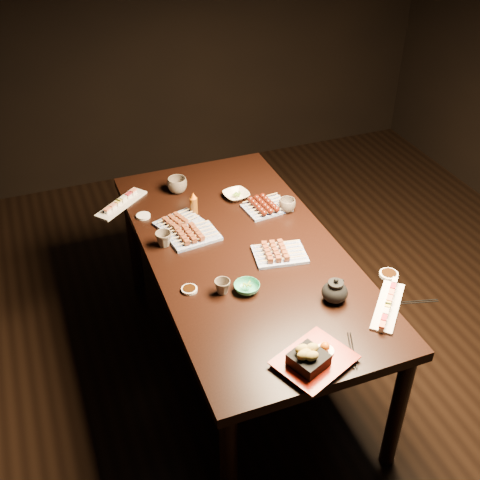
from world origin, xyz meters
name	(u,v)px	position (x,y,z in m)	size (l,w,h in m)	color
ground	(327,373)	(0.00, 0.00, 0.00)	(5.00, 5.00, 0.00)	black
dining_table	(243,307)	(-0.38, 0.27, 0.38)	(0.90, 1.80, 0.75)	black
sushi_platter_near	(388,304)	(0.04, -0.34, 0.77)	(0.33, 0.09, 0.04)	white
sushi_platter_far	(121,202)	(-0.85, 0.87, 0.77)	(0.33, 0.09, 0.04)	white
yakitori_plate_center	(193,232)	(-0.58, 0.44, 0.78)	(0.24, 0.18, 0.06)	#828EB6
yakitori_plate_right	(280,251)	(-0.24, 0.15, 0.78)	(0.24, 0.18, 0.06)	#828EB6
yakitori_plate_left	(178,219)	(-0.61, 0.59, 0.78)	(0.22, 0.16, 0.06)	#828EB6
tsukune_plate	(267,204)	(-0.14, 0.55, 0.78)	(0.23, 0.17, 0.06)	#828EB6
edamame_bowl_green	(247,288)	(-0.48, -0.03, 0.77)	(0.11, 0.11, 0.04)	#339D74
edamame_bowl_cream	(236,195)	(-0.25, 0.72, 0.77)	(0.13, 0.13, 0.03)	#F4E4C8
tempura_tray	(315,354)	(-0.40, -0.52, 0.80)	(0.28, 0.23, 0.10)	black
teacup_near_left	(222,287)	(-0.58, 0.00, 0.78)	(0.07, 0.07, 0.07)	brown
teacup_mid_right	(287,205)	(-0.04, 0.50, 0.78)	(0.09, 0.09, 0.07)	brown
teacup_far_left	(164,239)	(-0.73, 0.43, 0.79)	(0.08, 0.08, 0.07)	brown
teacup_far_right	(177,185)	(-0.53, 0.89, 0.79)	(0.11, 0.11, 0.09)	brown
teapot	(335,290)	(-0.15, -0.22, 0.81)	(0.13, 0.13, 0.11)	black
condiment_bottle	(194,203)	(-0.51, 0.65, 0.81)	(0.04, 0.04, 0.12)	#67370D
sauce_dish_west	(189,290)	(-0.72, 0.06, 0.76)	(0.07, 0.07, 0.01)	white
sauce_dish_east	(282,205)	(-0.05, 0.55, 0.76)	(0.07, 0.07, 0.01)	white
sauce_dish_se	(389,274)	(0.16, -0.16, 0.76)	(0.09, 0.09, 0.02)	white
sauce_dish_nw	(143,216)	(-0.77, 0.71, 0.76)	(0.07, 0.07, 0.01)	white
chopsticks_near	(352,350)	(-0.23, -0.51, 0.75)	(0.19, 0.02, 0.01)	black
chopsticks_se	(416,302)	(0.17, -0.36, 0.75)	(0.20, 0.02, 0.01)	black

